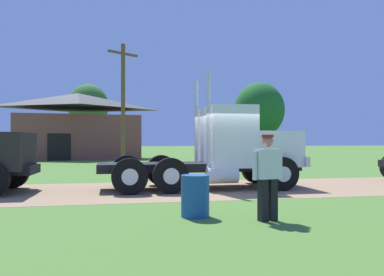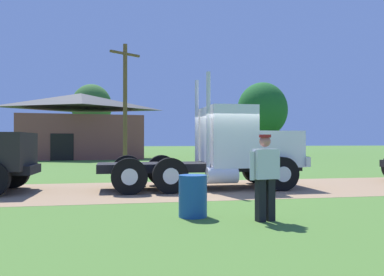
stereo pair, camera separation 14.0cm
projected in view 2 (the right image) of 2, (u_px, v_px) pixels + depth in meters
The scene contains 9 objects.
ground_plane at pixel (226, 189), 13.66m from camera, with size 200.00×200.00×0.00m, color #4A732D.
dirt_track at pixel (226, 188), 13.66m from camera, with size 120.00×5.31×0.01m, color #987856.
truck_foreground_white at pixel (228, 150), 13.93m from camera, with size 6.97×2.72×3.85m.
visitor_standing_near at pixel (265, 173), 8.17m from camera, with size 0.69×0.35×1.76m.
steel_barrel at pixel (193, 196), 8.63m from camera, with size 0.61×0.61×0.90m, color #19478C.
shed_building at pixel (81, 127), 36.37m from camera, with size 11.61×8.60×5.92m.
utility_pole_far at pixel (125, 101), 25.10m from camera, with size 1.89×1.36×7.68m.
tree_mid at pixel (92, 106), 49.29m from camera, with size 4.89×4.89×8.55m.
tree_right at pixel (262, 110), 43.40m from camera, with size 5.41×5.41×7.92m.
Camera 2 is at (-3.69, -13.21, 1.65)m, focal length 37.53 mm.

